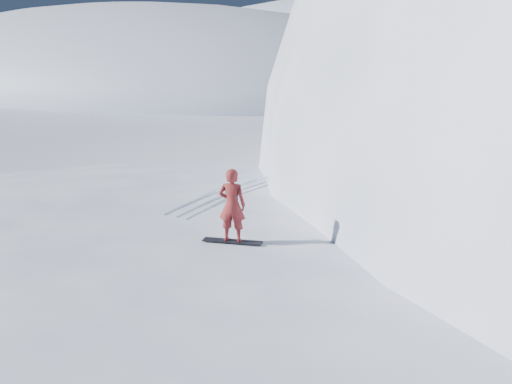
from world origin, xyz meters
TOP-DOWN VIEW (x-y plane):
  - ground at (0.00, 0.00)m, footprint 400.00×400.00m
  - near_ridge at (1.00, 3.00)m, footprint 36.00×28.00m
  - far_ridge_a at (-70.00, 60.00)m, footprint 120.00×70.00m
  - far_ridge_c at (-40.00, 110.00)m, footprint 140.00×90.00m
  - wind_bumps at (-0.56, 2.12)m, footprint 16.00×14.40m
  - snowboard at (2.94, 1.87)m, footprint 1.52×0.90m
  - snowboarder at (2.94, 1.87)m, footprint 0.81×0.69m
  - vapor_plume at (-48.45, 32.23)m, footprint 10.15×8.12m
  - board_tracks at (-0.38, 5.43)m, footprint 2.17×5.88m

SIDE VIEW (x-z plane):
  - ground at x=0.00m, z-range 0.00..0.00m
  - near_ridge at x=1.00m, z-range -2.40..2.40m
  - far_ridge_a at x=-70.00m, z-range -14.00..14.00m
  - far_ridge_c at x=-40.00m, z-range -18.00..18.00m
  - wind_bumps at x=-0.56m, z-range -0.50..0.50m
  - vapor_plume at x=-48.45m, z-range -3.55..3.55m
  - snowboard at x=2.94m, z-range 2.40..2.43m
  - board_tracks at x=-0.38m, z-range 2.40..2.44m
  - snowboarder at x=2.94m, z-range 2.43..4.31m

